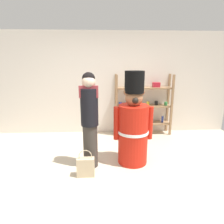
% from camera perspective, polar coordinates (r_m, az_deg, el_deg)
% --- Properties ---
extents(ground_plane, '(6.40, 6.40, 0.00)m').
position_cam_1_polar(ground_plane, '(3.46, -0.04, -17.98)').
color(ground_plane, beige).
extents(back_wall, '(6.40, 0.12, 2.60)m').
position_cam_1_polar(back_wall, '(5.15, -1.27, 8.24)').
color(back_wall, silver).
rests_on(back_wall, ground_plane).
extents(merchandise_shelf, '(1.45, 0.35, 1.55)m').
position_cam_1_polar(merchandise_shelf, '(5.12, 9.03, 2.10)').
color(merchandise_shelf, '#93704C').
rests_on(merchandise_shelf, ground_plane).
extents(teddy_bear_guard, '(0.72, 0.57, 1.71)m').
position_cam_1_polar(teddy_bear_guard, '(3.60, 6.20, -4.10)').
color(teddy_bear_guard, red).
rests_on(teddy_bear_guard, ground_plane).
extents(person_shopper, '(0.32, 0.30, 1.69)m').
position_cam_1_polar(person_shopper, '(3.41, -6.54, -1.72)').
color(person_shopper, '#38332D').
rests_on(person_shopper, ground_plane).
extents(shopping_bag, '(0.29, 0.12, 0.47)m').
position_cam_1_polar(shopping_bag, '(3.39, -7.67, -15.51)').
color(shopping_bag, '#C1AD89').
rests_on(shopping_bag, ground_plane).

